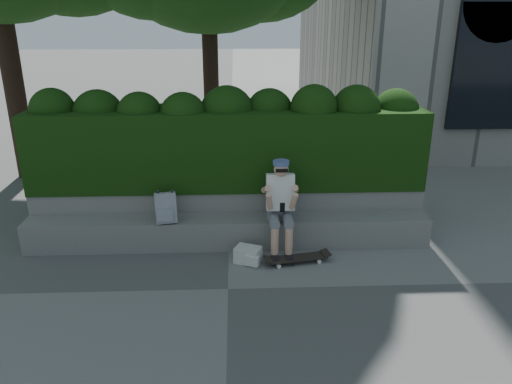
{
  "coord_description": "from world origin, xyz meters",
  "views": [
    {
      "loc": [
        0.13,
        -5.57,
        3.38
      ],
      "look_at": [
        0.4,
        1.0,
        0.95
      ],
      "focal_mm": 35.0,
      "sensor_mm": 36.0,
      "label": 1
    }
  ],
  "objects_px": {
    "skateboard": "(297,258)",
    "backpack_plaid": "(166,208)",
    "person": "(280,203)",
    "backpack_ground": "(248,255)"
  },
  "relations": [
    {
      "from": "person",
      "to": "backpack_ground",
      "type": "distance_m",
      "value": 0.87
    },
    {
      "from": "skateboard",
      "to": "backpack_ground",
      "type": "height_order",
      "value": "backpack_ground"
    },
    {
      "from": "backpack_plaid",
      "to": "backpack_ground",
      "type": "relative_size",
      "value": 1.27
    },
    {
      "from": "person",
      "to": "skateboard",
      "type": "distance_m",
      "value": 0.82
    },
    {
      "from": "person",
      "to": "skateboard",
      "type": "xyz_separation_m",
      "value": [
        0.21,
        -0.41,
        -0.68
      ]
    },
    {
      "from": "skateboard",
      "to": "backpack_ground",
      "type": "distance_m",
      "value": 0.7
    },
    {
      "from": "person",
      "to": "skateboard",
      "type": "relative_size",
      "value": 1.59
    },
    {
      "from": "skateboard",
      "to": "backpack_ground",
      "type": "bearing_deg",
      "value": 164.48
    },
    {
      "from": "backpack_plaid",
      "to": "skateboard",
      "type": "bearing_deg",
      "value": -26.18
    },
    {
      "from": "skateboard",
      "to": "backpack_plaid",
      "type": "bearing_deg",
      "value": 154.4
    }
  ]
}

